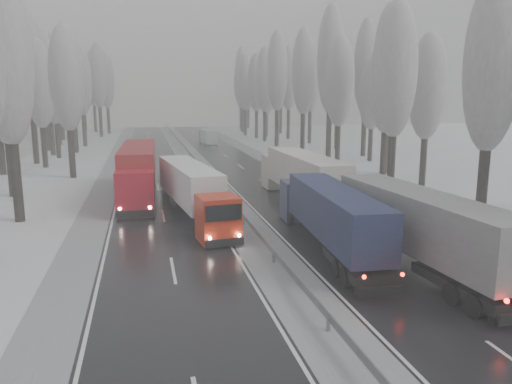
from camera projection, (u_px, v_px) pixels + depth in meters
name	position (u px, v px, depth m)	size (l,w,h in m)	color
carriageway_right	(279.00, 194.00, 44.67)	(7.50, 200.00, 0.03)	black
carriageway_left	(160.00, 199.00, 42.39)	(7.50, 200.00, 0.03)	black
median_slush	(221.00, 196.00, 43.53)	(3.00, 200.00, 0.04)	#9EA1A6
shoulder_right	(331.00, 192.00, 45.74)	(2.40, 200.00, 0.04)	#9EA1A6
shoulder_left	(99.00, 202.00, 41.32)	(2.40, 200.00, 0.04)	#9EA1A6
median_guardrail	(221.00, 190.00, 43.41)	(0.12, 200.00, 0.76)	slate
tree_16	(493.00, 63.00, 31.04)	(3.60, 3.60, 16.53)	black
tree_18	(396.00, 71.00, 41.81)	(3.60, 3.60, 16.58)	black
tree_19	(428.00, 88.00, 47.08)	(3.60, 3.60, 14.57)	black
tree_20	(387.00, 81.00, 50.43)	(3.60, 3.60, 15.71)	black
tree_21	(389.00, 65.00, 54.39)	(3.60, 3.60, 18.62)	black
tree_22	(340.00, 82.00, 60.22)	(3.60, 3.60, 15.86)	black
tree_23	(372.00, 95.00, 65.69)	(3.60, 3.60, 13.55)	black
tree_24	(331.00, 60.00, 65.03)	(3.60, 3.60, 20.49)	black
tree_25	(366.00, 68.00, 70.49)	(3.60, 3.60, 19.44)	black
tree_26	(304.00, 72.00, 74.98)	(3.60, 3.60, 18.78)	black
tree_27	(338.00, 79.00, 80.51)	(3.60, 3.60, 17.62)	black
tree_28	(277.00, 72.00, 84.84)	(3.60, 3.60, 19.62)	black
tree_29	(311.00, 79.00, 90.46)	(3.60, 3.60, 18.11)	black
tree_30	(265.00, 80.00, 94.44)	(3.60, 3.60, 17.86)	black
tree_31	(289.00, 79.00, 99.47)	(3.60, 3.60, 18.58)	black
tree_32	(256.00, 83.00, 101.71)	(3.60, 3.60, 17.33)	black
tree_33	(267.00, 93.00, 106.58)	(3.60, 3.60, 14.33)	black
tree_34	(245.00, 83.00, 108.28)	(3.60, 3.60, 17.63)	black
tree_35	(281.00, 82.00, 114.03)	(3.60, 3.60, 18.25)	black
tree_36	(242.00, 77.00, 117.67)	(3.60, 3.60, 20.23)	black
tree_37	(267.00, 88.00, 123.49)	(3.60, 3.60, 16.37)	black
tree_38	(241.00, 84.00, 128.43)	(3.60, 3.60, 17.97)	black
tree_39	(248.00, 89.00, 133.09)	(3.60, 3.60, 16.19)	black
tree_58	(5.00, 58.00, 32.93)	(3.60, 3.60, 17.21)	black
tree_60	(3.00, 85.00, 41.88)	(3.60, 3.60, 14.84)	black
tree_62	(66.00, 79.00, 51.68)	(3.60, 3.60, 16.04)	black
tree_64	(39.00, 85.00, 59.42)	(3.60, 3.60, 15.42)	black
tree_65	(28.00, 64.00, 62.37)	(3.60, 3.60, 19.48)	black
tree_66	(54.00, 87.00, 68.69)	(3.60, 3.60, 15.23)	black
tree_67	(48.00, 79.00, 71.99)	(3.60, 3.60, 17.09)	black
tree_68	(72.00, 82.00, 75.34)	(3.60, 3.60, 16.65)	black
tree_69	(42.00, 71.00, 77.79)	(3.60, 3.60, 19.35)	black
tree_70	(81.00, 82.00, 84.99)	(3.60, 3.60, 17.09)	black
tree_71	(55.00, 73.00, 87.48)	(3.60, 3.60, 19.61)	black
tree_72	(73.00, 90.00, 93.61)	(3.60, 3.60, 15.11)	black
tree_73	(59.00, 83.00, 96.56)	(3.60, 3.60, 17.22)	black
tree_74	(98.00, 76.00, 104.23)	(3.60, 3.60, 19.68)	black
tree_75	(55.00, 80.00, 106.21)	(3.60, 3.60, 18.60)	black
tree_76	(106.00, 81.00, 113.58)	(3.60, 3.60, 18.55)	black
tree_77	(83.00, 93.00, 116.70)	(3.60, 3.60, 14.32)	black
tree_78	(93.00, 79.00, 119.01)	(3.60, 3.60, 19.55)	black
tree_79	(83.00, 86.00, 122.54)	(3.60, 3.60, 17.07)	black
truck_grey_tarp	(409.00, 222.00, 25.49)	(3.53, 15.77, 4.01)	#4D4C52
truck_blue_box	(328.00, 212.00, 28.31)	(3.09, 14.49, 3.69)	#1C2446
truck_cream_box	(301.00, 174.00, 40.39)	(2.78, 16.10, 4.12)	beige
box_truck_distant	(208.00, 137.00, 90.83)	(2.65, 7.14, 2.62)	#AFB1B6
truck_red_white	(192.00, 188.00, 35.54)	(4.11, 14.74, 3.75)	red
truck_red_red	(138.00, 168.00, 42.44)	(3.25, 17.32, 4.42)	#AA0917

